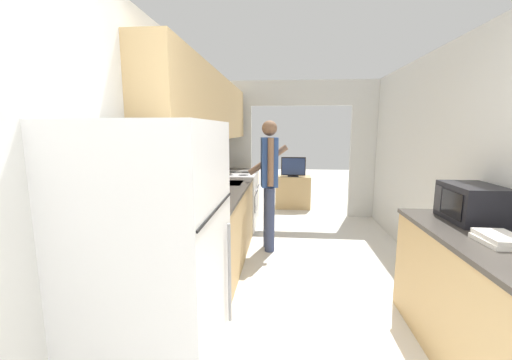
{
  "coord_description": "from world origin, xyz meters",
  "views": [
    {
      "loc": [
        -0.29,
        -0.9,
        1.62
      ],
      "look_at": [
        -0.61,
        2.69,
        1.04
      ],
      "focal_mm": 22.0,
      "sensor_mm": 36.0,
      "label": 1
    }
  ],
  "objects_px": {
    "range_oven": "(237,200)",
    "tv_cabinet": "(293,192)",
    "person": "(269,181)",
    "microwave": "(472,203)",
    "television": "(293,167)",
    "book_stack": "(500,239)",
    "refrigerator": "(156,270)"
  },
  "relations": [
    {
      "from": "microwave",
      "to": "television",
      "type": "height_order",
      "value": "microwave"
    },
    {
      "from": "person",
      "to": "television",
      "type": "xyz_separation_m",
      "value": [
        0.38,
        2.31,
        -0.08
      ]
    },
    {
      "from": "book_stack",
      "to": "tv_cabinet",
      "type": "distance_m",
      "value": 4.65
    },
    {
      "from": "television",
      "to": "microwave",
      "type": "bearing_deg",
      "value": -71.97
    },
    {
      "from": "microwave",
      "to": "television",
      "type": "relative_size",
      "value": 0.98
    },
    {
      "from": "refrigerator",
      "to": "person",
      "type": "bearing_deg",
      "value": 78.25
    },
    {
      "from": "person",
      "to": "microwave",
      "type": "xyz_separation_m",
      "value": [
        1.66,
        -1.6,
        0.12
      ]
    },
    {
      "from": "tv_cabinet",
      "to": "television",
      "type": "height_order",
      "value": "television"
    },
    {
      "from": "television",
      "to": "person",
      "type": "bearing_deg",
      "value": -99.39
    },
    {
      "from": "range_oven",
      "to": "book_stack",
      "type": "height_order",
      "value": "range_oven"
    },
    {
      "from": "person",
      "to": "microwave",
      "type": "relative_size",
      "value": 3.57
    },
    {
      "from": "tv_cabinet",
      "to": "range_oven",
      "type": "bearing_deg",
      "value": -123.2
    },
    {
      "from": "microwave",
      "to": "television",
      "type": "distance_m",
      "value": 4.12
    },
    {
      "from": "range_oven",
      "to": "person",
      "type": "xyz_separation_m",
      "value": [
        0.57,
        -0.9,
        0.48
      ]
    },
    {
      "from": "refrigerator",
      "to": "microwave",
      "type": "relative_size",
      "value": 3.43
    },
    {
      "from": "range_oven",
      "to": "book_stack",
      "type": "distance_m",
      "value": 3.71
    },
    {
      "from": "range_oven",
      "to": "person",
      "type": "relative_size",
      "value": 0.6
    },
    {
      "from": "microwave",
      "to": "tv_cabinet",
      "type": "relative_size",
      "value": 0.68
    },
    {
      "from": "book_stack",
      "to": "television",
      "type": "bearing_deg",
      "value": 104.88
    },
    {
      "from": "television",
      "to": "tv_cabinet",
      "type": "bearing_deg",
      "value": 90.0
    },
    {
      "from": "book_stack",
      "to": "television",
      "type": "xyz_separation_m",
      "value": [
        -1.17,
        4.41,
        -0.08
      ]
    },
    {
      "from": "book_stack",
      "to": "television",
      "type": "relative_size",
      "value": 0.56
    },
    {
      "from": "person",
      "to": "refrigerator",
      "type": "bearing_deg",
      "value": 158.33
    },
    {
      "from": "refrigerator",
      "to": "book_stack",
      "type": "relative_size",
      "value": 5.95
    },
    {
      "from": "person",
      "to": "tv_cabinet",
      "type": "relative_size",
      "value": 2.43
    },
    {
      "from": "refrigerator",
      "to": "range_oven",
      "type": "distance_m",
      "value": 3.42
    },
    {
      "from": "person",
      "to": "microwave",
      "type": "bearing_deg",
      "value": -143.97
    },
    {
      "from": "person",
      "to": "tv_cabinet",
      "type": "distance_m",
      "value": 2.46
    },
    {
      "from": "range_oven",
      "to": "microwave",
      "type": "relative_size",
      "value": 2.16
    },
    {
      "from": "microwave",
      "to": "person",
      "type": "bearing_deg",
      "value": 135.95
    },
    {
      "from": "refrigerator",
      "to": "television",
      "type": "bearing_deg",
      "value": 79.38
    },
    {
      "from": "range_oven",
      "to": "tv_cabinet",
      "type": "height_order",
      "value": "range_oven"
    }
  ]
}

